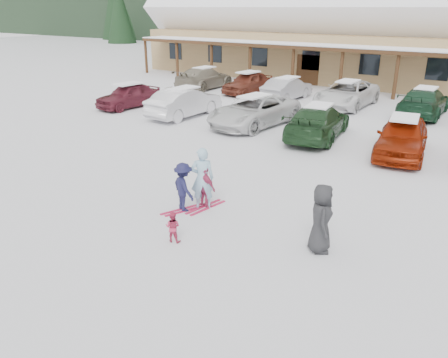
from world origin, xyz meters
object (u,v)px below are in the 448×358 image
Objects in this scene: parked_car_8 at (248,83)px; parked_car_11 at (424,102)px; day_lodge at (312,27)px; child_magenta at (205,187)px; child_navy at (184,187)px; parked_car_2 at (254,111)px; parked_car_7 at (204,78)px; parked_car_10 at (347,94)px; toddler_red at (173,227)px; parked_car_0 at (129,95)px; parked_car_9 at (287,89)px; parked_car_1 at (184,102)px; parked_car_4 at (402,137)px; parked_car_3 at (318,122)px; bystander_dark at (321,219)px; adult_skier at (202,178)px.

parked_car_11 reaches higher than parked_car_8.
day_lodge is 22.25× the size of child_magenta.
parked_car_2 is at bearing -47.87° from child_navy.
parked_car_7 is (-8.44, 7.21, 0.01)m from parked_car_2.
parked_car_7 is 0.95× the size of parked_car_10.
day_lodge reaches higher than parked_car_10.
toddler_red is 0.20× the size of parked_car_0.
parked_car_0 is at bearing 50.83° from parked_car_9.
parked_car_1 is at bearing -38.27° from child_magenta.
child_navy is 16.94m from parked_car_11.
day_lodge is 5.35× the size of parked_car_10.
parked_car_4 is at bearing 179.59° from parked_car_1.
parked_car_9 is at bearing -177.50° from parked_car_10.
parked_car_4 is (3.75, -0.47, 0.03)m from parked_car_3.
parked_car_9 is at bearing -73.14° from day_lodge.
parked_car_7 is at bearing -43.60° from child_magenta.
parked_car_1 is 4.13m from parked_car_2.
parked_car_2 is 7.28m from parked_car_4.
parked_car_2 is 1.26× the size of parked_car_8.
toddler_red is at bearing 82.37° from parked_car_11.
bystander_dark is at bearing 122.26° from parked_car_9.
parked_car_1 is at bearing 34.49° from parked_car_11.
day_lodge is at bearing -107.85° from parked_car_7.
parked_car_0 is 8.52m from parked_car_8.
parked_car_2 is (-4.24, 11.18, 0.34)m from toddler_red.
adult_skier is 9.87m from parked_car_2.
parked_car_0 is (-15.75, 9.08, -0.17)m from bystander_dark.
parked_car_1 is 7.60m from parked_car_3.
day_lodge reaches higher than parked_car_11.
parked_car_4 reaches higher than child_magenta.
parked_car_9 is (-5.11, 7.14, -0.04)m from parked_car_3.
adult_skier is 16.44m from parked_car_11.
day_lodge is at bearing -110.45° from adult_skier.
adult_skier is at bearing 82.95° from parked_car_3.
parked_car_8 is at bearing -2.00° from parked_car_11.
day_lodge is 11.74m from parked_car_7.
child_navy is at bearing 109.96° from parked_car_9.
bystander_dark is at bearing -170.10° from toddler_red.
adult_skier is 11.70m from parked_car_1.
child_magenta is 0.29× the size of parked_car_4.
child_navy is (-0.92, 1.57, 0.32)m from toddler_red.
parked_car_0 is 15.53m from parked_car_4.
adult_skier is 14.79m from parked_car_0.
parked_car_1 reaches higher than child_navy.
parked_car_10 reaches higher than parked_car_0.
parked_car_3 is at bearing -65.09° from day_lodge.
parked_car_7 reaches higher than parked_car_3.
parked_car_1 is at bearing -87.27° from day_lodge.
parked_car_2 is at bearing -106.35° from adult_skier.
child_navy is 0.31× the size of parked_car_1.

